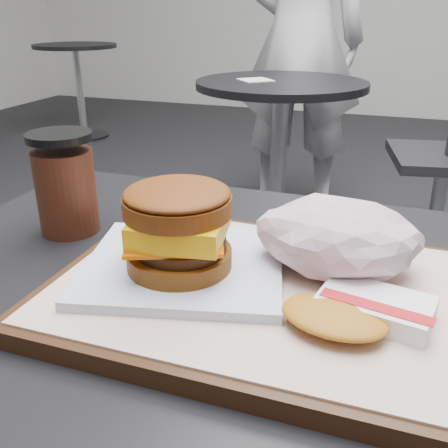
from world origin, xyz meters
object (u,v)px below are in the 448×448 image
breakfast_sandwich (180,237)px  neighbor_table (279,129)px  customer_table (245,441)px  coffee_cup (66,187)px  patron (300,39)px  serving_tray (255,292)px  crumpled_wrapper (338,237)px  hash_brown (357,311)px

breakfast_sandwich → neighbor_table: breakfast_sandwich is taller
customer_table → coffee_cup: (-0.26, 0.08, 0.24)m
coffee_cup → patron: bearing=93.7°
serving_tray → crumpled_wrapper: size_ratio=2.45×
customer_table → coffee_cup: bearing=162.6°
serving_tray → hash_brown: size_ratio=3.00×
coffee_cup → neighbor_table: coffee_cup is taller
customer_table → serving_tray: (0.01, -0.00, 0.20)m
serving_tray → customer_table: bearing=159.5°
serving_tray → patron: size_ratio=0.22×
serving_tray → patron: (-0.40, 2.24, 0.10)m
breakfast_sandwich → hash_brown: 0.17m
crumpled_wrapper → neighbor_table: size_ratio=0.21×
neighbor_table → patron: 0.67m
breakfast_sandwich → hash_brown: breakfast_sandwich is taller
customer_table → breakfast_sandwich: 0.25m
customer_table → hash_brown: bearing=-19.3°
hash_brown → coffee_cup: 0.38m
breakfast_sandwich → coffee_cup: size_ratio=1.81×
customer_table → coffee_cup: coffee_cup is taller
hash_brown → patron: 2.32m
neighbor_table → patron: (-0.05, 0.58, 0.32)m
crumpled_wrapper → patron: patron is taller
customer_table → hash_brown: (0.10, -0.04, 0.22)m
customer_table → crumpled_wrapper: 0.26m
customer_table → patron: size_ratio=0.46×
serving_tray → crumpled_wrapper: 0.10m
hash_brown → coffee_cup: bearing=162.1°
crumpled_wrapper → breakfast_sandwich: bearing=-157.1°
breakfast_sandwich → neighbor_table: size_ratio=0.30×
crumpled_wrapper → coffee_cup: bearing=174.8°
patron → neighbor_table: bearing=87.4°
customer_table → hash_brown: hash_brown is taller
hash_brown → neighbor_table: 1.76m
hash_brown → coffee_cup: (-0.36, 0.12, 0.03)m
coffee_cup → neighbor_table: bearing=93.5°
customer_table → patron: patron is taller
breakfast_sandwich → coffee_cup: (-0.19, 0.09, -0.00)m
breakfast_sandwich → crumpled_wrapper: (0.14, 0.06, -0.01)m
crumpled_wrapper → customer_table: bearing=-146.1°
serving_tray → neighbor_table: serving_tray is taller
breakfast_sandwich → crumpled_wrapper: breakfast_sandwich is taller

